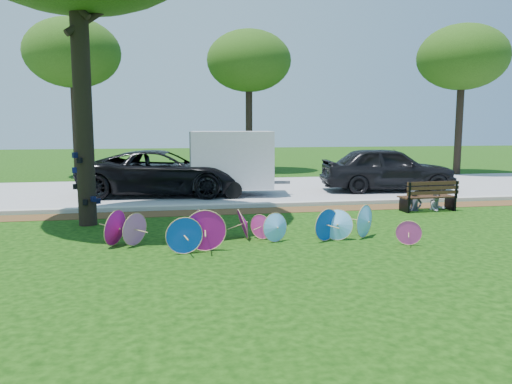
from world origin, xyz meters
The scene contains 12 objects.
ground centered at (0.00, 0.00, 0.00)m, with size 90.00×90.00×0.00m, color black.
mulch_strip centered at (0.00, 4.50, 0.01)m, with size 90.00×1.00×0.01m, color #472D16.
curb centered at (0.00, 5.20, 0.06)m, with size 90.00×0.30×0.12m, color #B7B5AD.
street centered at (0.00, 9.35, 0.01)m, with size 90.00×8.00×0.01m, color gray.
parasol_pile centered at (-0.10, 0.54, 0.36)m, with size 6.51×1.74×0.85m.
black_van centered at (-1.72, 8.35, 0.80)m, with size 2.65×5.74×1.60m, color black.
dark_pickup centered at (6.63, 7.96, 0.84)m, with size 1.98×4.93×1.68m, color black.
cargo_trailer centered at (0.72, 7.86, 1.28)m, with size 2.81×1.78×2.56m, color silver.
park_bench centered at (5.87, 3.65, 0.44)m, with size 1.68×0.64×0.88m, color black, non-canonical shape.
person_left centered at (5.52, 3.70, 0.64)m, with size 0.47×0.31×1.28m, color #343947.
person_right centered at (6.22, 3.70, 0.55)m, with size 0.53×0.41×1.09m, color #B1B1BA.
bg_trees centered at (3.35, 15.13, 5.77)m, with size 23.06×7.70×7.40m.
Camera 1 is at (-1.62, -9.58, 2.49)m, focal length 35.00 mm.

